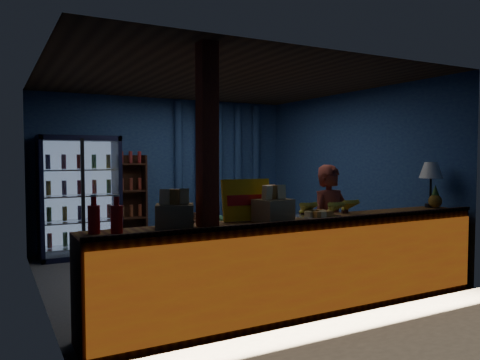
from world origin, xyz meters
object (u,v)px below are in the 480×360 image
object	(u,v)px
shopkeeper	(330,228)
green_chair	(231,231)
pastry_tray	(318,216)
table_lamp	(431,172)

from	to	relation	value
shopkeeper	green_chair	distance (m)	2.77
green_chair	pastry_tray	distance (m)	3.35
pastry_tray	shopkeeper	bearing A→B (deg)	40.72
shopkeeper	green_chair	size ratio (longest dim) A/B	2.14
shopkeeper	table_lamp	xyz separation A→B (m)	(1.31, -0.32, 0.65)
shopkeeper	pastry_tray	distance (m)	0.78
pastry_tray	table_lamp	world-z (taller)	table_lamp
shopkeeper	table_lamp	bearing A→B (deg)	-17.75
green_chair	pastry_tray	world-z (taller)	pastry_tray
pastry_tray	table_lamp	distance (m)	1.93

